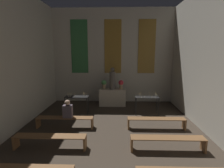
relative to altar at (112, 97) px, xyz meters
The scene contains 12 objects.
wall_back 2.51m from the altar, 90.00° to the left, with size 7.35×0.16×5.55m.
altar is the anchor object (origin of this frame).
statue 1.04m from the altar, ahead, with size 0.34×0.34×1.22m.
flower_vase_left 0.91m from the altar, behind, with size 0.28×0.28×0.50m.
flower_vase_right 0.91m from the altar, ahead, with size 0.28×0.28×0.50m.
candle_rack_left 2.24m from the altar, 140.49° to the right, with size 1.12×0.45×1.08m.
candle_rack_right 2.23m from the altar, 39.43° to the right, with size 1.12×0.45×1.07m.
pew_third_left 5.00m from the altar, 111.39° to the right, with size 2.26×0.36×0.43m.
pew_third_right 5.00m from the altar, 68.61° to the right, with size 2.26×0.36×0.43m.
pew_back_left 3.58m from the altar, 120.65° to the right, with size 2.26×0.36×0.43m.
pew_back_right 3.58m from the altar, 59.35° to the right, with size 2.26×0.36×0.43m.
person_seated 3.52m from the altar, 118.81° to the right, with size 0.36×0.24×0.72m.
Camera 1 is at (0.27, -0.32, 2.98)m, focal length 28.00 mm.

